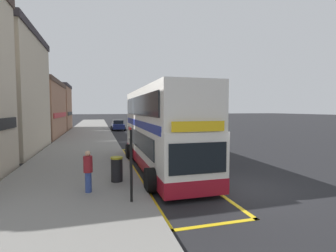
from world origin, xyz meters
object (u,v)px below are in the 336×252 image
double_decker_bus (160,132)px  bus_stop_sign (131,158)px  parked_car_grey_across (146,123)px  parked_car_navy_behind (118,125)px  parked_car_teal_far (134,120)px  litter_bin (117,169)px  pedestrian_waiting_near_sign (88,170)px

double_decker_bus → bus_stop_sign: (-2.28, -4.93, -0.41)m
double_decker_bus → parked_car_grey_across: bearing=80.6°
bus_stop_sign → parked_car_grey_across: bearing=78.4°
parked_car_navy_behind → parked_car_teal_far: bearing=-105.0°
parked_car_grey_across → litter_bin: size_ratio=3.86×
parked_car_navy_behind → parked_car_grey_across: same height
parked_car_navy_behind → pedestrian_waiting_near_sign: (-3.39, -29.77, 0.21)m
parked_car_grey_across → parked_car_teal_far: bearing=91.9°
parked_car_teal_far → pedestrian_waiting_near_sign: pedestrian_waiting_near_sign is taller
parked_car_teal_far → litter_bin: 48.51m
parked_car_navy_behind → parked_car_grey_across: (5.57, 5.49, 0.00)m
bus_stop_sign → litter_bin: size_ratio=2.34×
pedestrian_waiting_near_sign → litter_bin: pedestrian_waiting_near_sign is taller
double_decker_bus → litter_bin: (-2.58, -2.41, -1.38)m
double_decker_bus → parked_car_navy_behind: double_decker_bus is taller
double_decker_bus → bus_stop_sign: size_ratio=4.27×
parked_car_teal_far → litter_bin: parked_car_teal_far is taller
double_decker_bus → parked_car_teal_far: double_decker_bus is taller
parked_car_teal_far → parked_car_grey_across: size_ratio=1.00×
bus_stop_sign → parked_car_grey_across: size_ratio=0.61×
parked_car_grey_across → pedestrian_waiting_near_sign: size_ratio=2.62×
double_decker_bus → bus_stop_sign: bearing=-114.8°
pedestrian_waiting_near_sign → parked_car_grey_across: bearing=75.7°
litter_bin → parked_car_navy_behind: bearing=85.5°
double_decker_bus → parked_car_navy_behind: bearing=90.7°
double_decker_bus → parked_car_grey_across: (5.23, 31.67, -1.26)m
pedestrian_waiting_near_sign → parked_car_teal_far: bearing=80.0°
parked_car_teal_far → parked_car_navy_behind: bearing=-107.7°
double_decker_bus → litter_bin: size_ratio=10.02×
bus_stop_sign → parked_car_teal_far: size_ratio=0.61×
bus_stop_sign → pedestrian_waiting_near_sign: bus_stop_sign is taller
double_decker_bus → parked_car_grey_across: 32.12m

